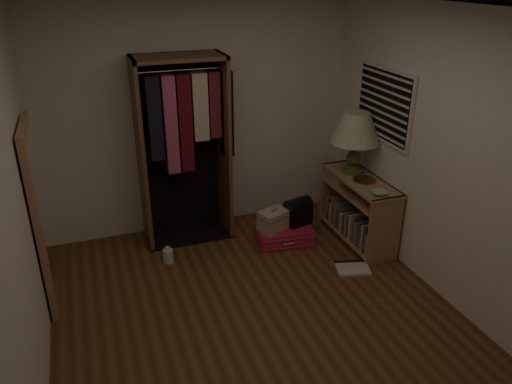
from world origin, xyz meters
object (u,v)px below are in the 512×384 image
(train_case, at_px, (274,220))
(console_bookshelf, at_px, (356,206))
(floor_mirror, at_px, (41,217))
(open_wardrobe, at_px, (185,134))
(table_lamp, at_px, (356,129))
(white_jug, at_px, (168,256))
(black_bag, at_px, (298,211))
(pink_suitcase, at_px, (284,234))

(train_case, bearing_deg, console_bookshelf, -33.32)
(floor_mirror, bearing_deg, open_wardrobe, 27.36)
(open_wardrobe, xyz_separation_m, floor_mirror, (-1.49, -0.77, -0.37))
(floor_mirror, distance_m, table_lamp, 3.27)
(open_wardrobe, xyz_separation_m, white_jug, (-0.37, -0.54, -1.14))
(floor_mirror, bearing_deg, train_case, 5.44)
(open_wardrobe, relative_size, white_jug, 11.00)
(train_case, height_order, black_bag, black_bag)
(table_lamp, distance_m, white_jug, 2.43)
(pink_suitcase, relative_size, train_case, 1.74)
(open_wardrobe, distance_m, table_lamp, 1.85)
(open_wardrobe, distance_m, floor_mirror, 1.71)
(floor_mirror, xyz_separation_m, table_lamp, (3.24, 0.20, 0.40))
(floor_mirror, bearing_deg, table_lamp, 3.49)
(open_wardrobe, height_order, black_bag, open_wardrobe)
(table_lamp, relative_size, white_jug, 3.77)
(train_case, distance_m, white_jug, 1.21)
(black_bag, xyz_separation_m, table_lamp, (0.63, -0.04, 0.90))
(console_bookshelf, bearing_deg, table_lamp, 88.09)
(console_bookshelf, height_order, pink_suitcase, console_bookshelf)
(pink_suitcase, bearing_deg, black_bag, 14.37)
(floor_mirror, xyz_separation_m, train_case, (2.31, 0.22, -0.55))
(train_case, xyz_separation_m, black_bag, (0.30, 0.02, 0.05))
(open_wardrobe, distance_m, black_bag, 1.51)
(console_bookshelf, bearing_deg, train_case, 169.06)
(table_lamp, bearing_deg, white_jug, 179.14)
(white_jug, bearing_deg, floor_mirror, -168.39)
(open_wardrobe, height_order, table_lamp, open_wardrobe)
(table_lamp, height_order, white_jug, table_lamp)
(floor_mirror, distance_m, black_bag, 2.67)
(floor_mirror, bearing_deg, console_bookshelf, 0.72)
(open_wardrobe, height_order, floor_mirror, open_wardrobe)
(open_wardrobe, relative_size, train_case, 5.34)
(open_wardrobe, height_order, white_jug, open_wardrobe)
(console_bookshelf, xyz_separation_m, train_case, (-0.93, 0.18, -0.09))
(open_wardrobe, bearing_deg, black_bag, -25.28)
(pink_suitcase, distance_m, white_jug, 1.31)
(floor_mirror, distance_m, pink_suitcase, 2.55)
(console_bookshelf, relative_size, white_jug, 6.01)
(black_bag, bearing_deg, white_jug, 166.62)
(console_bookshelf, height_order, open_wardrobe, open_wardrobe)
(table_lamp, bearing_deg, black_bag, 176.25)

